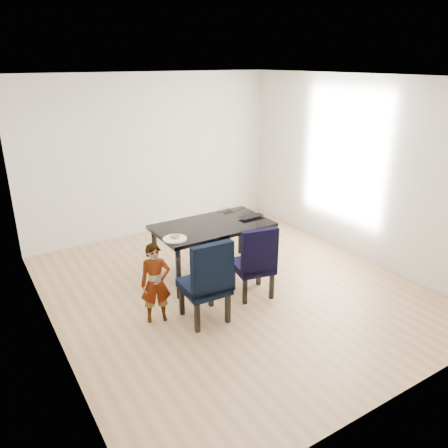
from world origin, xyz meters
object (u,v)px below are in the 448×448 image
dining_table (213,249)px  plate (175,239)px  chair_left (204,279)px  chair_right (253,260)px  laptop (249,216)px  child (156,283)px

dining_table → plate: bearing=-162.3°
chair_left → chair_right: 0.83m
chair_left → plate: size_ratio=3.41×
chair_right → plate: (-0.81, 0.56, 0.27)m
dining_table → chair_right: bearing=-80.5°
laptop → dining_table: bearing=-2.7°
chair_left → child: 0.56m
chair_left → laptop: size_ratio=2.78×
plate → laptop: 1.31m
dining_table → laptop: bearing=-1.5°
plate → laptop: laptop is taller
child → dining_table: bearing=46.9°
chair_left → child: chair_left is taller
dining_table → plate: 0.81m
dining_table → child: bearing=-149.5°
plate → laptop: size_ratio=0.82×
chair_left → chair_right: size_ratio=1.06×
chair_left → dining_table: bearing=57.0°
chair_right → plate: chair_right is taller
plate → laptop: bearing=8.8°
chair_right → plate: 1.02m
dining_table → child: (-1.16, -0.69, 0.11)m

